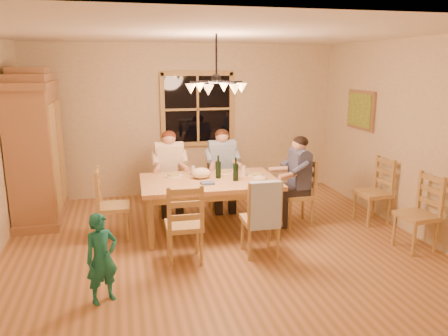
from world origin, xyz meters
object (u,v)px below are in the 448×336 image
object	(u,v)px
chair_end_right	(297,204)
adult_woman	(170,162)
adult_plaid_man	(222,160)
wine_bottle_b	(236,169)
child	(102,258)
chair_near_left	(184,237)
wine_bottle_a	(218,167)
chair_end_left	(115,217)
adult_slate_man	(298,169)
armoire	(37,152)
chair_far_left	(170,195)
chair_spare_back	(372,203)
chair_near_right	(260,231)
dining_table	(210,186)
chair_spare_front	(415,227)
chandelier	(216,86)
chair_far_right	(222,191)

from	to	relation	value
chair_end_right	adult_woman	bearing A→B (deg)	63.43
adult_plaid_man	chair_end_right	bearing A→B (deg)	136.64
wine_bottle_b	child	bearing A→B (deg)	-139.99
chair_near_left	wine_bottle_a	size ratio (longest dim) A/B	3.00
chair_end_left	adult_slate_man	distance (m)	2.70
armoire	chair_far_left	world-z (taller)	armoire
wine_bottle_b	chair_spare_back	distance (m)	2.19
chair_near_right	dining_table	bearing A→B (deg)	117.90
adult_woman	adult_plaid_man	world-z (taller)	same
chair_spare_front	chair_far_left	bearing A→B (deg)	47.96
chair_far_left	chair_near_left	bearing A→B (deg)	90.00
adult_plaid_man	child	distance (m)	3.13
chair_spare_back	wine_bottle_b	bearing A→B (deg)	83.49
chair_far_left	chair_spare_back	world-z (taller)	same
chair_far_left	chair_near_right	distance (m)	2.04
chandelier	chair_end_left	distance (m)	2.27
chair_near_right	chair_end_right	world-z (taller)	same
adult_slate_man	adult_plaid_man	bearing A→B (deg)	46.64
wine_bottle_b	chair_near_left	bearing A→B (deg)	-138.27
adult_plaid_man	chair_end_left	bearing A→B (deg)	27.98
adult_woman	chair_spare_front	world-z (taller)	adult_woman
chair_near_left	chair_end_left	distance (m)	1.24
chair_end_left	adult_plaid_man	world-z (taller)	adult_plaid_man
dining_table	chair_far_right	distance (m)	1.04
chair_near_left	chair_end_right	world-z (taller)	same
dining_table	chair_end_right	size ratio (longest dim) A/B	1.95
adult_plaid_man	dining_table	bearing A→B (deg)	67.62
chair_end_left	adult_slate_man	world-z (taller)	adult_slate_man
armoire	dining_table	xyz separation A→B (m)	(2.43, -1.11, -0.40)
chair_spare_front	adult_slate_man	bearing A→B (deg)	37.41
child	chair_near_left	bearing A→B (deg)	11.78
chandelier	chair_end_right	size ratio (longest dim) A/B	0.78
chandelier	wine_bottle_a	bearing A→B (deg)	75.38
dining_table	wine_bottle_b	distance (m)	0.45
chair_near_left	chair_spare_front	bearing A→B (deg)	-5.49
adult_woman	chair_far_right	bearing A→B (deg)	-180.00
chandelier	chair_far_left	distance (m)	2.31
chandelier	armoire	xyz separation A→B (m)	(-2.42, 1.60, -1.02)
chair_far_right	chair_near_right	bearing A→B (deg)	93.37
armoire	child	size ratio (longest dim) A/B	2.47
chandelier	child	bearing A→B (deg)	-141.52
chair_far_right	chair_near_left	xyz separation A→B (m)	(-0.89, -1.78, 0.00)
adult_woman	adult_slate_man	bearing A→B (deg)	153.43
chair_far_right	adult_slate_man	xyz separation A→B (m)	(0.93, -0.92, 0.54)
adult_slate_man	child	world-z (taller)	adult_slate_man
adult_slate_man	chair_near_right	bearing A→B (deg)	136.74
chair_end_left	adult_woman	xyz separation A→B (m)	(0.87, 0.88, 0.54)
chair_far_right	chair_far_left	bearing A→B (deg)	-0.00
chair_near_left	chair_spare_back	xyz separation A→B (m)	(2.95, 0.66, 0.00)
dining_table	chair_far_left	xyz separation A→B (m)	(-0.45, 0.91, -0.36)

